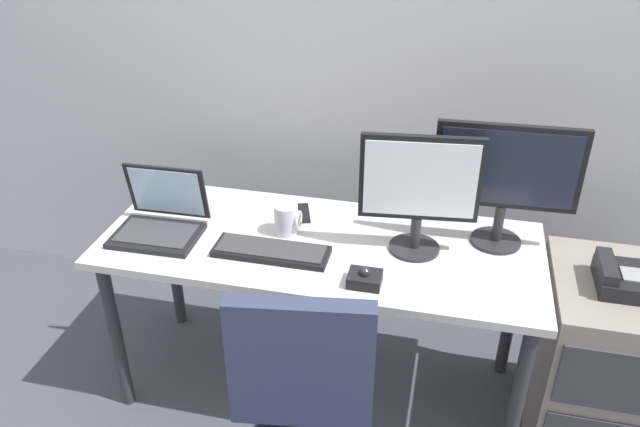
{
  "coord_description": "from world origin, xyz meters",
  "views": [
    {
      "loc": [
        0.43,
        -1.88,
        1.96
      ],
      "look_at": [
        0.0,
        0.0,
        0.83
      ],
      "focal_mm": 35.41,
      "sensor_mm": 36.0,
      "label": 1
    }
  ],
  "objects_px": {
    "keyboard": "(271,251)",
    "cell_phone": "(301,213)",
    "monitor_side": "(419,187)",
    "coffee_mug": "(287,219)",
    "file_cabinet": "(597,362)",
    "trackball_mouse": "(365,278)",
    "laptop": "(160,219)",
    "desk_phone": "(621,278)",
    "monitor_main": "(506,175)"
  },
  "relations": [
    {
      "from": "keyboard",
      "to": "coffee_mug",
      "type": "xyz_separation_m",
      "value": [
        0.02,
        0.15,
        0.04
      ]
    },
    {
      "from": "desk_phone",
      "to": "monitor_main",
      "type": "xyz_separation_m",
      "value": [
        -0.4,
        0.16,
        0.25
      ]
    },
    {
      "from": "monitor_main",
      "to": "keyboard",
      "type": "xyz_separation_m",
      "value": [
        -0.77,
        -0.26,
        -0.26
      ]
    },
    {
      "from": "monitor_main",
      "to": "trackball_mouse",
      "type": "height_order",
      "value": "monitor_main"
    },
    {
      "from": "desk_phone",
      "to": "cell_phone",
      "type": "xyz_separation_m",
      "value": [
        -1.14,
        0.2,
        -0.01
      ]
    },
    {
      "from": "file_cabinet",
      "to": "coffee_mug",
      "type": "height_order",
      "value": "coffee_mug"
    },
    {
      "from": "desk_phone",
      "to": "cell_phone",
      "type": "distance_m",
      "value": 1.16
    },
    {
      "from": "file_cabinet",
      "to": "trackball_mouse",
      "type": "height_order",
      "value": "trackball_mouse"
    },
    {
      "from": "laptop",
      "to": "trackball_mouse",
      "type": "bearing_deg",
      "value": -10.98
    },
    {
      "from": "monitor_main",
      "to": "desk_phone",
      "type": "bearing_deg",
      "value": -21.95
    },
    {
      "from": "file_cabinet",
      "to": "desk_phone",
      "type": "xyz_separation_m",
      "value": [
        -0.01,
        -0.02,
        0.38
      ]
    },
    {
      "from": "coffee_mug",
      "to": "cell_phone",
      "type": "xyz_separation_m",
      "value": [
        0.01,
        0.14,
        -0.05
      ]
    },
    {
      "from": "file_cabinet",
      "to": "trackball_mouse",
      "type": "xyz_separation_m",
      "value": [
        -0.83,
        -0.21,
        0.39
      ]
    },
    {
      "from": "monitor_side",
      "to": "coffee_mug",
      "type": "relative_size",
      "value": 3.76
    },
    {
      "from": "file_cabinet",
      "to": "monitor_side",
      "type": "distance_m",
      "value": 0.93
    },
    {
      "from": "monitor_main",
      "to": "laptop",
      "type": "height_order",
      "value": "monitor_main"
    },
    {
      "from": "desk_phone",
      "to": "monitor_side",
      "type": "relative_size",
      "value": 0.46
    },
    {
      "from": "file_cabinet",
      "to": "laptop",
      "type": "xyz_separation_m",
      "value": [
        -1.62,
        -0.06,
        0.42
      ]
    },
    {
      "from": "file_cabinet",
      "to": "monitor_main",
      "type": "height_order",
      "value": "monitor_main"
    },
    {
      "from": "desk_phone",
      "to": "keyboard",
      "type": "distance_m",
      "value": 1.17
    },
    {
      "from": "keyboard",
      "to": "coffee_mug",
      "type": "relative_size",
      "value": 3.52
    },
    {
      "from": "monitor_side",
      "to": "laptop",
      "type": "height_order",
      "value": "monitor_side"
    },
    {
      "from": "file_cabinet",
      "to": "cell_phone",
      "type": "bearing_deg",
      "value": 171.09
    },
    {
      "from": "monitor_side",
      "to": "laptop",
      "type": "relative_size",
      "value": 1.39
    },
    {
      "from": "keyboard",
      "to": "cell_phone",
      "type": "bearing_deg",
      "value": 84.01
    },
    {
      "from": "desk_phone",
      "to": "keyboard",
      "type": "relative_size",
      "value": 0.49
    },
    {
      "from": "desk_phone",
      "to": "coffee_mug",
      "type": "bearing_deg",
      "value": 177.37
    },
    {
      "from": "keyboard",
      "to": "trackball_mouse",
      "type": "relative_size",
      "value": 3.73
    },
    {
      "from": "file_cabinet",
      "to": "monitor_side",
      "type": "bearing_deg",
      "value": 177.44
    },
    {
      "from": "trackball_mouse",
      "to": "desk_phone",
      "type": "bearing_deg",
      "value": 13.47
    },
    {
      "from": "desk_phone",
      "to": "monitor_main",
      "type": "height_order",
      "value": "monitor_main"
    },
    {
      "from": "monitor_side",
      "to": "cell_phone",
      "type": "relative_size",
      "value": 3.08
    },
    {
      "from": "keyboard",
      "to": "coffee_mug",
      "type": "height_order",
      "value": "coffee_mug"
    },
    {
      "from": "keyboard",
      "to": "monitor_main",
      "type": "bearing_deg",
      "value": 18.49
    },
    {
      "from": "monitor_main",
      "to": "monitor_side",
      "type": "bearing_deg",
      "value": -158.26
    },
    {
      "from": "desk_phone",
      "to": "monitor_main",
      "type": "distance_m",
      "value": 0.5
    },
    {
      "from": "monitor_side",
      "to": "monitor_main",
      "type": "bearing_deg",
      "value": 21.74
    },
    {
      "from": "monitor_main",
      "to": "file_cabinet",
      "type": "bearing_deg",
      "value": -19.51
    },
    {
      "from": "monitor_main",
      "to": "keyboard",
      "type": "distance_m",
      "value": 0.85
    },
    {
      "from": "file_cabinet",
      "to": "coffee_mug",
      "type": "xyz_separation_m",
      "value": [
        -1.16,
        0.04,
        0.42
      ]
    },
    {
      "from": "keyboard",
      "to": "cell_phone",
      "type": "distance_m",
      "value": 0.3
    },
    {
      "from": "monitor_side",
      "to": "coffee_mug",
      "type": "height_order",
      "value": "monitor_side"
    },
    {
      "from": "keyboard",
      "to": "cell_phone",
      "type": "xyz_separation_m",
      "value": [
        0.03,
        0.29,
        -0.01
      ]
    },
    {
      "from": "monitor_main",
      "to": "trackball_mouse",
      "type": "distance_m",
      "value": 0.61
    },
    {
      "from": "cell_phone",
      "to": "monitor_side",
      "type": "bearing_deg",
      "value": -36.13
    },
    {
      "from": "laptop",
      "to": "coffee_mug",
      "type": "xyz_separation_m",
      "value": [
        0.46,
        0.1,
        0.0
      ]
    },
    {
      "from": "monitor_side",
      "to": "coffee_mug",
      "type": "bearing_deg",
      "value": 179.31
    },
    {
      "from": "monitor_side",
      "to": "cell_phone",
      "type": "distance_m",
      "value": 0.54
    },
    {
      "from": "file_cabinet",
      "to": "monitor_main",
      "type": "relative_size",
      "value": 1.4
    },
    {
      "from": "keyboard",
      "to": "laptop",
      "type": "relative_size",
      "value": 1.3
    }
  ]
}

